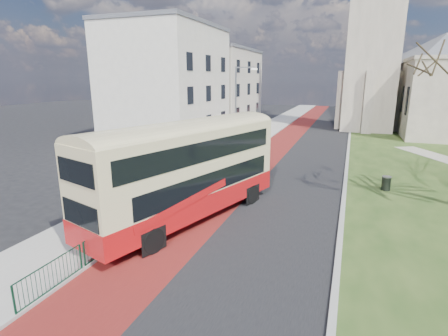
% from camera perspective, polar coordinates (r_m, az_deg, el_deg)
% --- Properties ---
extents(ground, '(160.00, 160.00, 0.00)m').
position_cam_1_polar(ground, '(17.20, -2.74, -9.82)').
color(ground, black).
rests_on(ground, ground).
extents(road_carriageway, '(9.00, 120.00, 0.01)m').
position_cam_1_polar(road_carriageway, '(35.45, 12.13, 2.68)').
color(road_carriageway, black).
rests_on(road_carriageway, ground).
extents(bus_lane, '(3.40, 120.00, 0.01)m').
position_cam_1_polar(bus_lane, '(35.90, 7.87, 3.02)').
color(bus_lane, '#591414').
rests_on(bus_lane, ground).
extents(pavement_west, '(4.00, 120.00, 0.12)m').
position_cam_1_polar(pavement_west, '(36.85, 2.08, 3.53)').
color(pavement_west, gray).
rests_on(pavement_west, ground).
extents(kerb_west, '(0.25, 120.00, 0.13)m').
position_cam_1_polar(kerb_west, '(36.30, 5.09, 3.32)').
color(kerb_west, '#999993').
rests_on(kerb_west, ground).
extents(kerb_east, '(0.25, 80.00, 0.13)m').
position_cam_1_polar(kerb_east, '(37.10, 19.63, 2.77)').
color(kerb_east, '#999993').
rests_on(kerb_east, ground).
extents(pedestrian_railing, '(0.07, 24.00, 1.12)m').
position_cam_1_polar(pedestrian_railing, '(21.55, -5.90, -3.19)').
color(pedestrian_railing, '#0D3B25').
rests_on(pedestrian_railing, ground).
extents(gothic_church, '(16.38, 18.00, 40.00)m').
position_cam_1_polar(gothic_church, '(53.17, 28.59, 19.40)').
color(gothic_church, gray).
rests_on(gothic_church, ground).
extents(street_block_near, '(10.30, 14.30, 13.00)m').
position_cam_1_polar(street_block_near, '(41.62, -9.15, 13.56)').
color(street_block_near, beige).
rests_on(street_block_near, ground).
extents(street_block_far, '(10.30, 16.30, 11.50)m').
position_cam_1_polar(street_block_far, '(56.17, -1.01, 13.18)').
color(street_block_far, beige).
rests_on(street_block_far, ground).
extents(streetlamp, '(2.13, 0.18, 8.00)m').
position_cam_1_polar(streetlamp, '(34.17, 2.16, 10.34)').
color(streetlamp, gray).
rests_on(streetlamp, pavement_west).
extents(bus, '(6.09, 11.94, 4.88)m').
position_cam_1_polar(bus, '(17.41, -5.95, 0.14)').
color(bus, '#A10E10').
rests_on(bus, ground).
extents(litter_bin, '(0.68, 0.68, 0.93)m').
position_cam_1_polar(litter_bin, '(24.76, 24.95, -2.27)').
color(litter_bin, black).
rests_on(litter_bin, grass_green).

